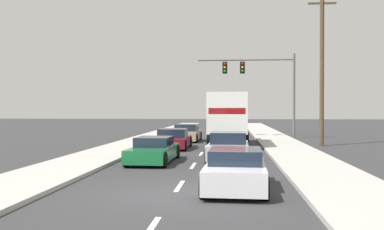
# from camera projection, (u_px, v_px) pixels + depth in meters

# --- Properties ---
(ground_plane) EXTENTS (140.00, 140.00, 0.00)m
(ground_plane) POSITION_uv_depth(u_px,v_px,m) (212.00, 138.00, 37.34)
(ground_plane) COLOR #333335
(sidewalk_right) EXTENTS (2.91, 80.00, 0.14)m
(sidewalk_right) POSITION_uv_depth(u_px,v_px,m) (278.00, 141.00, 31.92)
(sidewalk_right) COLOR #B2AFA8
(sidewalk_right) RESTS_ON ground_plane
(sidewalk_left) EXTENTS (2.91, 80.00, 0.14)m
(sidewalk_left) POSITION_uv_depth(u_px,v_px,m) (142.00, 141.00, 32.80)
(sidewalk_left) COLOR #B2AFA8
(sidewalk_left) RESTS_ON ground_plane
(lane_markings) EXTENTS (0.14, 57.00, 0.01)m
(lane_markings) POSITION_uv_depth(u_px,v_px,m) (208.00, 143.00, 31.24)
(lane_markings) COLOR silver
(lane_markings) RESTS_ON ground_plane
(car_tan) EXTENTS (2.02, 4.17, 1.29)m
(car_tan) POSITION_uv_depth(u_px,v_px,m) (187.00, 133.00, 33.01)
(car_tan) COLOR tan
(car_tan) RESTS_ON ground_plane
(car_maroon) EXTENTS (1.97, 4.34, 1.22)m
(car_maroon) POSITION_uv_depth(u_px,v_px,m) (173.00, 140.00, 26.92)
(car_maroon) COLOR maroon
(car_maroon) RESTS_ON ground_plane
(car_green) EXTENTS (1.93, 4.69, 1.15)m
(car_green) POSITION_uv_depth(u_px,v_px,m) (154.00, 151.00, 20.02)
(car_green) COLOR #196B38
(car_green) RESTS_ON ground_plane
(box_truck) EXTENTS (2.70, 8.44, 3.41)m
(box_truck) POSITION_uv_depth(u_px,v_px,m) (229.00, 116.00, 29.27)
(box_truck) COLOR white
(box_truck) RESTS_ON ground_plane
(car_silver) EXTENTS (2.06, 4.31, 1.32)m
(car_silver) POSITION_uv_depth(u_px,v_px,m) (228.00, 147.00, 20.94)
(car_silver) COLOR #B7BABF
(car_silver) RESTS_ON ground_plane
(car_white) EXTENTS (1.97, 4.27, 1.22)m
(car_white) POSITION_uv_depth(u_px,v_px,m) (236.00, 170.00, 13.27)
(car_white) COLOR white
(car_white) RESTS_ON ground_plane
(traffic_signal_mast) EXTENTS (8.08, 0.69, 7.01)m
(traffic_signal_mast) POSITION_uv_depth(u_px,v_px,m) (254.00, 75.00, 36.71)
(traffic_signal_mast) COLOR #595B56
(traffic_signal_mast) RESTS_ON ground_plane
(utility_pole_mid) EXTENTS (1.80, 0.28, 9.92)m
(utility_pole_mid) POSITION_uv_depth(u_px,v_px,m) (322.00, 68.00, 28.76)
(utility_pole_mid) COLOR brown
(utility_pole_mid) RESTS_ON ground_plane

